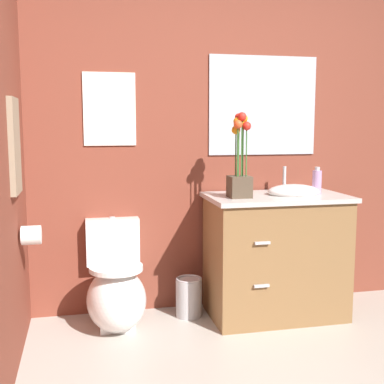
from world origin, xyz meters
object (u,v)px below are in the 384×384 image
(wall_mirror, at_px, (263,106))
(hanging_towel, at_px, (15,146))
(soap_bottle, at_px, (317,182))
(flower_vase, at_px, (240,164))
(toilet, at_px, (116,291))
(toilet_paper_roll, at_px, (31,235))
(vanity_cabinet, at_px, (276,254))
(wall_poster, at_px, (110,109))
(trash_bin, at_px, (189,297))

(wall_mirror, relative_size, hanging_towel, 1.54)
(soap_bottle, distance_m, hanging_towel, 1.96)
(flower_vase, bearing_deg, toilet, 174.43)
(soap_bottle, distance_m, toilet_paper_roll, 1.89)
(vanity_cabinet, distance_m, wall_mirror, 1.06)
(toilet, relative_size, soap_bottle, 3.70)
(toilet, height_order, flower_vase, flower_vase)
(wall_mirror, bearing_deg, wall_poster, 180.00)
(hanging_towel, bearing_deg, flower_vase, 9.70)
(hanging_towel, bearing_deg, trash_bin, 20.40)
(flower_vase, distance_m, hanging_towel, 1.38)
(flower_vase, bearing_deg, toilet_paper_roll, -174.82)
(flower_vase, xyz_separation_m, hanging_towel, (-1.35, -0.23, 0.14))
(toilet, xyz_separation_m, soap_bottle, (1.37, -0.04, 0.68))
(flower_vase, distance_m, wall_poster, 0.95)
(toilet, bearing_deg, toilet_paper_roll, -158.20)
(soap_bottle, bearing_deg, wall_poster, 167.33)
(toilet, xyz_separation_m, trash_bin, (0.50, 0.08, -0.11))
(wall_poster, relative_size, toilet_paper_roll, 4.42)
(trash_bin, bearing_deg, toilet, -170.95)
(trash_bin, bearing_deg, wall_mirror, 17.74)
(wall_mirror, bearing_deg, hanging_towel, -160.54)
(soap_bottle, bearing_deg, wall_mirror, 132.60)
(vanity_cabinet, relative_size, flower_vase, 1.86)
(vanity_cabinet, distance_m, toilet_paper_roll, 1.61)
(toilet, height_order, toilet_paper_roll, toilet_paper_roll)
(hanging_towel, bearing_deg, wall_mirror, 19.46)
(trash_bin, xyz_separation_m, wall_mirror, (0.59, 0.19, 1.31))
(vanity_cabinet, height_order, flower_vase, flower_vase)
(soap_bottle, xyz_separation_m, wall_mirror, (-0.28, 0.31, 0.52))
(vanity_cabinet, bearing_deg, toilet_paper_roll, -173.87)
(toilet_paper_roll, bearing_deg, flower_vase, 5.18)
(vanity_cabinet, bearing_deg, toilet, 178.61)
(flower_vase, bearing_deg, trash_bin, 152.48)
(toilet, distance_m, wall_poster, 1.20)
(flower_vase, xyz_separation_m, soap_bottle, (0.57, 0.04, -0.13))
(trash_bin, bearing_deg, wall_poster, 159.55)
(flower_vase, relative_size, hanging_towel, 1.06)
(wall_poster, xyz_separation_m, toilet_paper_roll, (-0.49, -0.46, -0.74))
(toilet, relative_size, toilet_paper_roll, 6.27)
(toilet, relative_size, wall_poster, 1.42)
(vanity_cabinet, distance_m, wall_poster, 1.50)
(flower_vase, height_order, wall_poster, wall_poster)
(wall_mirror, height_order, hanging_towel, wall_mirror)
(soap_bottle, relative_size, hanging_towel, 0.36)
(toilet, relative_size, flower_vase, 1.25)
(wall_poster, bearing_deg, toilet_paper_roll, -136.63)
(toilet, relative_size, wall_mirror, 0.86)
(wall_poster, bearing_deg, wall_mirror, 0.00)
(vanity_cabinet, height_order, trash_bin, vanity_cabinet)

